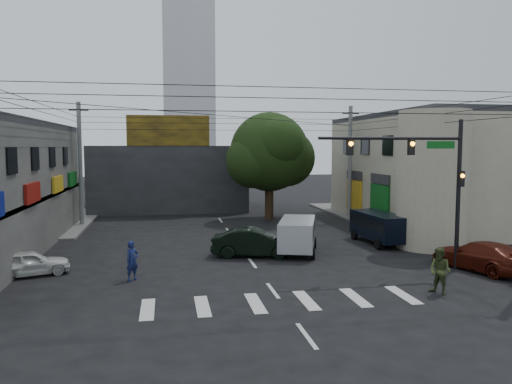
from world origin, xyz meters
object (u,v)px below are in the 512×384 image
object	(u,v)px
navy_van	(379,228)
traffic_gantry	(427,170)
street_tree	(269,152)
utility_pole_far_left	(80,165)
white_compact	(29,263)
maroon_sedan	(480,256)
silver_minivan	(297,236)
pedestrian_olive	(440,271)
utility_pole_far_right	(350,163)
traffic_officer	(132,261)
dark_sedan	(255,243)

from	to	relation	value
navy_van	traffic_gantry	bearing A→B (deg)	170.71
street_tree	navy_van	size ratio (longest dim) A/B	1.82
utility_pole_far_left	white_compact	xyz separation A→B (m)	(0.00, -14.68, -4.00)
navy_van	utility_pole_far_left	bearing A→B (deg)	58.03
maroon_sedan	silver_minivan	world-z (taller)	silver_minivan
traffic_gantry	maroon_sedan	world-z (taller)	traffic_gantry
utility_pole_far_left	pedestrian_olive	bearing A→B (deg)	-50.49
pedestrian_olive	utility_pole_far_left	bearing A→B (deg)	-170.00
traffic_gantry	utility_pole_far_right	bearing A→B (deg)	81.06
silver_minivan	navy_van	distance (m)	5.88
navy_van	pedestrian_olive	bearing A→B (deg)	165.59
street_tree	maroon_sedan	bearing A→B (deg)	-70.57
traffic_officer	pedestrian_olive	world-z (taller)	pedestrian_olive
pedestrian_olive	maroon_sedan	bearing A→B (deg)	99.24
white_compact	traffic_officer	xyz separation A→B (m)	(4.71, -1.65, 0.29)
maroon_sedan	white_compact	bearing A→B (deg)	-24.88
utility_pole_far_right	maroon_sedan	world-z (taller)	utility_pole_far_right
maroon_sedan	traffic_officer	world-z (taller)	traffic_officer
white_compact	navy_van	bearing A→B (deg)	-96.85
street_tree	traffic_gantry	distance (m)	18.42
dark_sedan	maroon_sedan	xyz separation A→B (m)	(10.09, -4.90, -0.05)
navy_van	maroon_sedan	bearing A→B (deg)	-167.74
traffic_gantry	pedestrian_olive	size ratio (longest dim) A/B	3.82
white_compact	silver_minivan	bearing A→B (deg)	-98.65
street_tree	dark_sedan	xyz separation A→B (m)	(-3.59, -13.53, -4.71)
utility_pole_far_left	silver_minivan	size ratio (longest dim) A/B	1.95
utility_pole_far_right	white_compact	xyz separation A→B (m)	(-21.00, -14.68, -4.00)
traffic_officer	street_tree	bearing A→B (deg)	17.87
dark_sedan	navy_van	bearing A→B (deg)	-60.71
utility_pole_far_right	dark_sedan	xyz separation A→B (m)	(-10.09, -12.53, -3.84)
utility_pole_far_right	silver_minivan	xyz separation A→B (m)	(-7.61, -12.06, -3.66)
utility_pole_far_left	utility_pole_far_right	size ratio (longest dim) A/B	1.00
traffic_gantry	utility_pole_far_right	world-z (taller)	utility_pole_far_right
traffic_gantry	navy_van	distance (m)	7.75
street_tree	white_compact	size ratio (longest dim) A/B	2.30
street_tree	utility_pole_far_right	distance (m)	6.63
maroon_sedan	navy_van	xyz separation A→B (m)	(-1.99, 7.09, 0.23)
dark_sedan	silver_minivan	world-z (taller)	silver_minivan
maroon_sedan	silver_minivan	distance (m)	9.32
utility_pole_far_left	dark_sedan	bearing A→B (deg)	-48.96
maroon_sedan	navy_van	world-z (taller)	navy_van
utility_pole_far_left	white_compact	bearing A→B (deg)	-90.00
utility_pole_far_left	navy_van	distance (m)	21.95
navy_van	dark_sedan	bearing A→B (deg)	101.73
utility_pole_far_right	white_compact	distance (m)	25.93
traffic_gantry	dark_sedan	bearing A→B (deg)	148.91
traffic_gantry	pedestrian_olive	world-z (taller)	traffic_gantry
silver_minivan	traffic_officer	xyz separation A→B (m)	(-8.68, -4.26, -0.05)
white_compact	navy_van	distance (m)	19.50
dark_sedan	navy_van	distance (m)	8.39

